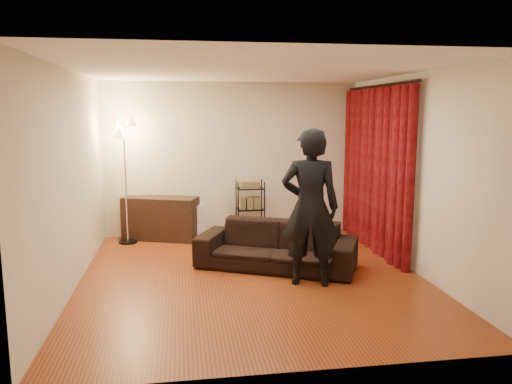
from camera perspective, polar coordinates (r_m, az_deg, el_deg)
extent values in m
plane|color=brown|center=(6.77, -0.46, -9.66)|extent=(5.00, 5.00, 0.00)
plane|color=white|center=(6.42, -0.49, 13.78)|extent=(5.00, 5.00, 0.00)
plane|color=beige|center=(8.92, -2.76, 3.79)|extent=(5.00, 0.00, 5.00)
plane|color=beige|center=(4.03, 4.58, -2.78)|extent=(5.00, 0.00, 5.00)
plane|color=beige|center=(6.53, -20.42, 1.26)|extent=(0.00, 5.00, 5.00)
plane|color=beige|center=(7.13, 17.73, 2.02)|extent=(0.00, 5.00, 5.00)
cylinder|color=black|center=(8.08, 13.93, 11.72)|extent=(0.04, 2.65, 0.04)
imported|color=black|center=(7.06, 2.33, -6.13)|extent=(2.36, 1.72, 0.64)
imported|color=black|center=(6.29, 6.20, -1.76)|extent=(0.83, 0.66, 1.99)
cube|color=#301C13|center=(8.76, -10.84, -2.96)|extent=(1.35, 0.87, 0.74)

